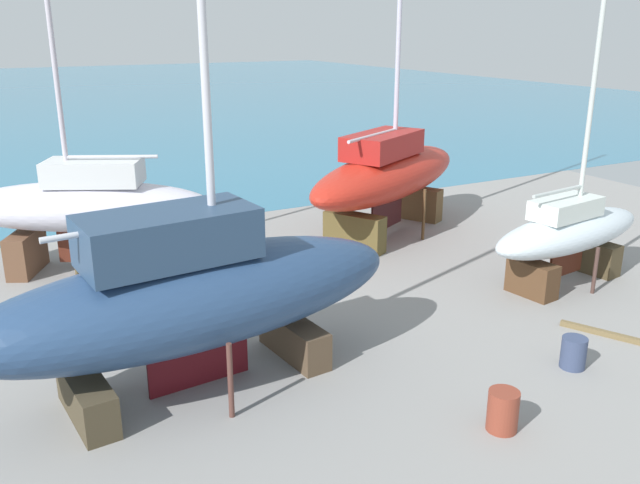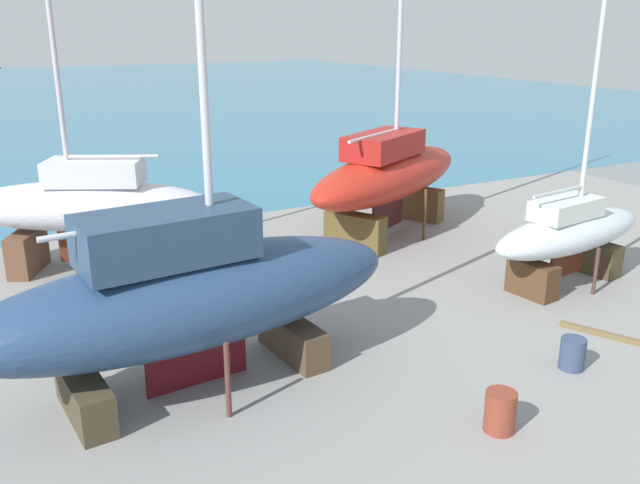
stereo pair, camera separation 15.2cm
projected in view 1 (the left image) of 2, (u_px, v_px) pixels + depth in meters
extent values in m
plane|color=gray|center=(290.00, 333.00, 18.07)|extent=(46.50, 46.50, 0.00)
cube|color=teal|center=(22.00, 97.00, 77.75)|extent=(137.45, 119.29, 0.01)
cube|color=brown|center=(26.00, 252.00, 22.32)|extent=(1.53, 2.13, 1.39)
cube|color=brown|center=(152.00, 251.00, 22.45)|extent=(1.53, 2.13, 1.39)
cylinder|color=brown|center=(75.00, 257.00, 20.97)|extent=(0.12, 0.12, 1.95)
cylinder|color=brown|center=(100.00, 231.00, 23.62)|extent=(0.12, 0.12, 1.95)
ellipsoid|color=silver|center=(84.00, 206.00, 21.90)|extent=(8.61, 5.99, 1.60)
cube|color=#522216|center=(89.00, 246.00, 22.32)|extent=(1.83, 0.96, 1.12)
cube|color=silver|center=(94.00, 172.00, 21.57)|extent=(3.37, 2.70, 0.80)
cylinder|color=silver|center=(112.00, 157.00, 21.43)|extent=(2.67, 1.41, 0.12)
cube|color=#473B26|center=(595.00, 257.00, 22.32)|extent=(0.89, 1.58, 1.07)
cube|color=#4F341F|center=(532.00, 279.00, 20.45)|extent=(0.89, 1.58, 1.07)
cylinder|color=#47342D|center=(539.00, 253.00, 22.12)|extent=(0.12, 0.12, 1.48)
cylinder|color=#49332C|center=(595.00, 271.00, 20.53)|extent=(0.12, 0.12, 1.48)
ellipsoid|color=silver|center=(569.00, 232.00, 21.02)|extent=(6.87, 2.75, 1.19)
cube|color=#4D1F12|center=(566.00, 262.00, 21.33)|extent=(1.60, 0.29, 0.83)
cube|color=silver|center=(566.00, 208.00, 20.58)|extent=(2.53, 1.44, 0.59)
cylinder|color=silver|center=(597.00, 57.00, 19.57)|extent=(0.15, 0.15, 9.54)
cylinder|color=#B5C0BE|center=(558.00, 191.00, 20.11)|extent=(2.33, 0.42, 0.11)
cube|color=brown|center=(294.00, 338.00, 16.69)|extent=(0.91, 2.42, 0.95)
cube|color=#443A28|center=(87.00, 398.00, 14.02)|extent=(0.91, 2.42, 0.95)
cylinder|color=#503D25|center=(172.00, 325.00, 16.53)|extent=(0.12, 0.12, 1.71)
cylinder|color=#53322C|center=(230.00, 381.00, 13.95)|extent=(0.12, 0.12, 1.71)
ellipsoid|color=navy|center=(195.00, 298.00, 14.84)|extent=(10.38, 3.88, 2.17)
cube|color=#520F16|center=(200.00, 372.00, 15.41)|extent=(2.43, 0.30, 1.52)
cube|color=navy|center=(169.00, 237.00, 14.10)|extent=(3.80, 2.10, 1.09)
cylinder|color=silver|center=(132.00, 226.00, 13.59)|extent=(3.55, 0.45, 0.13)
cube|color=brown|center=(414.00, 203.00, 28.57)|extent=(1.72, 2.37, 1.37)
cube|color=brown|center=(354.00, 232.00, 24.55)|extent=(1.72, 2.37, 1.37)
cylinder|color=brown|center=(352.00, 203.00, 27.29)|extent=(0.12, 0.12, 1.99)
cylinder|color=brown|center=(424.00, 215.00, 25.64)|extent=(0.12, 0.12, 1.99)
ellipsoid|color=red|center=(388.00, 175.00, 26.05)|extent=(10.25, 7.34, 1.79)
cube|color=#451C1E|center=(387.00, 213.00, 26.52)|extent=(2.17, 1.22, 1.25)
cube|color=#A8201C|center=(383.00, 145.00, 25.26)|extent=(4.02, 3.25, 0.89)
cylinder|color=silver|center=(373.00, 135.00, 24.52)|extent=(3.17, 1.79, 0.13)
cube|color=#356B46|center=(60.00, 221.00, 26.81)|extent=(0.35, 0.21, 0.87)
cube|color=#274B91|center=(58.00, 203.00, 26.58)|extent=(0.45, 0.26, 0.64)
sphere|color=tan|center=(57.00, 192.00, 26.45)|extent=(0.22, 0.22, 0.22)
cylinder|color=#374363|center=(574.00, 353.00, 16.14)|extent=(0.66, 0.66, 0.78)
cylinder|color=#3C516A|center=(256.00, 256.00, 22.72)|extent=(0.92, 0.92, 0.88)
cylinder|color=brown|center=(503.00, 411.00, 13.62)|extent=(0.90, 0.90, 0.87)
cube|color=brown|center=(607.00, 334.00, 17.84)|extent=(1.19, 2.26, 0.15)
cube|color=brown|center=(242.00, 248.00, 24.70)|extent=(1.97, 2.56, 0.13)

